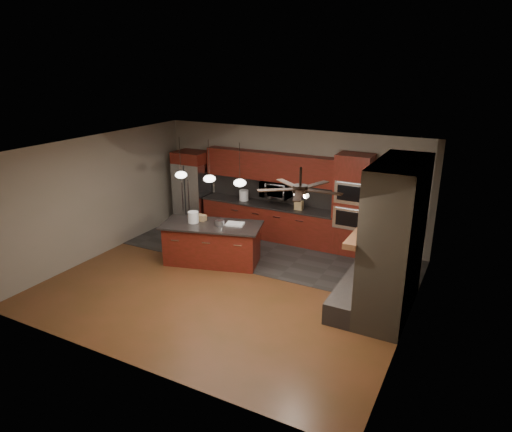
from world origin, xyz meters
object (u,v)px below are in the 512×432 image
Objects in this scene: oven_tower at (352,205)px; refrigerator at (193,189)px; paint_can at (220,223)px; paint_tray at (235,224)px; counter_bucket at (244,195)px; white_bucket at (193,217)px; cardboard_box at (201,218)px; kitchen_island at (212,243)px; microwave at (276,189)px; counter_box at (299,205)px.

refrigerator is at bearing -179.05° from oven_tower.
oven_tower is at bearing 40.01° from paint_can.
counter_bucket reaches higher than paint_tray.
white_bucket reaches higher than counter_bucket.
paint_can is 0.57m from cardboard_box.
paint_tray is at bearing -36.20° from refrigerator.
oven_tower reaches higher than kitchen_island.
microwave is at bearing 72.28° from paint_tray.
cardboard_box is (-0.82, -0.11, 0.05)m from paint_tray.
white_bucket is 2.09m from counter_bucket.
white_bucket is at bearing 176.07° from kitchen_island.
oven_tower is 4.44m from refrigerator.
paint_tray is at bearing -66.73° from counter_bucket.
kitchen_island is 0.57m from paint_can.
paint_can is (2.07, -1.91, -0.05)m from refrigerator.
counter_box is (0.80, 1.74, 0.07)m from paint_tray.
cardboard_box is at bearing 68.45° from white_bucket.
refrigerator is 2.72m from kitchen_island.
microwave is 3.42× the size of cardboard_box.
counter_bucket is (-0.51, 2.00, 0.05)m from paint_can.
counter_bucket is (-0.90, -0.05, -0.26)m from microwave.
kitchen_island is (-0.62, -2.05, -0.84)m from microwave.
oven_tower is at bearing 0.95° from refrigerator.
counter_bucket is (-0.29, 2.00, 0.57)m from kitchen_island.
cardboard_box is 0.99× the size of counter_box.
paint_can is at bearing -120.87° from counter_box.
counter_box is (1.57, -0.05, -0.03)m from counter_bucket.
counter_box is (1.28, 1.95, 0.54)m from kitchen_island.
microwave is at bearing 57.25° from kitchen_island.
refrigerator is at bearing -177.02° from counter_bucket.
oven_tower is 3.10m from paint_can.
counter_box is at bearing -1.82° from counter_bucket.
kitchen_island is (-2.59, -1.99, -0.73)m from oven_tower.
cardboard_box is (-2.93, -1.88, -0.20)m from oven_tower.
cardboard_box is at bearing 147.16° from kitchen_island.
white_bucket is 2.65m from counter_box.
oven_tower is 8.78× the size of counter_bucket.
cardboard_box is at bearing -116.28° from microwave.
paint_can is 0.90× the size of counter_box.
cardboard_box is at bearing -91.72° from counter_bucket.
oven_tower is 11.12× the size of cardboard_box.
paint_tray is at bearing 7.57° from kitchen_island.
refrigerator reaches higher than microwave.
refrigerator is 2.35m from cardboard_box.
paint_tray is (2.33, -1.70, -0.09)m from refrigerator.
paint_tray is (-2.11, -1.78, -0.25)m from oven_tower.
white_bucket is 1.17× the size of counter_box.
microwave is 0.31× the size of kitchen_island.
microwave is 2.29m from kitchen_island.
counter_box reaches higher than kitchen_island.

